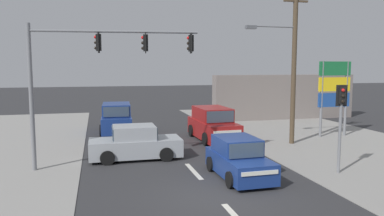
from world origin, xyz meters
name	(u,v)px	position (x,y,z in m)	size (l,w,h in m)	color
ground_plane	(216,196)	(0.00, 0.00, 0.00)	(140.00, 140.00, 0.00)	#303033
lane_dash_mid	(194,171)	(0.00, 3.00, 0.00)	(0.20, 2.40, 0.01)	silver
lane_dash_far	(170,146)	(0.00, 8.00, 0.00)	(0.20, 2.40, 0.01)	silver
utility_pole_midground_right	(292,57)	(6.51, 6.95, 4.78)	(3.78, 0.38, 8.85)	#4C3D2B
traffic_signal_mast	(91,65)	(-3.98, 4.46, 4.35)	(6.86, 1.02, 6.00)	slate
pedestal_signal_right_kerb	(341,114)	(5.57, 1.27, 2.42)	(0.44, 0.31, 3.56)	slate
shopping_plaza_sign	(334,88)	(10.19, 8.33, 2.98)	(2.10, 0.16, 4.60)	slate
shopfront_wall_far	(284,97)	(11.00, 16.00, 1.80)	(12.00, 1.00, 3.60)	gray
suv_oncoming_near	(213,125)	(2.76, 9.15, 0.88)	(2.18, 4.59, 1.90)	maroon
sedan_crossing_left	(135,144)	(-2.10, 5.69, 0.70)	(4.25, 1.90, 1.56)	#A3A8AD
hatchback_oncoming_mid	(238,159)	(1.50, 1.83, 0.70)	(1.83, 3.67, 1.53)	navy
suv_kerbside_parked	(117,119)	(-2.57, 13.11, 0.88)	(2.24, 4.62, 1.90)	navy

